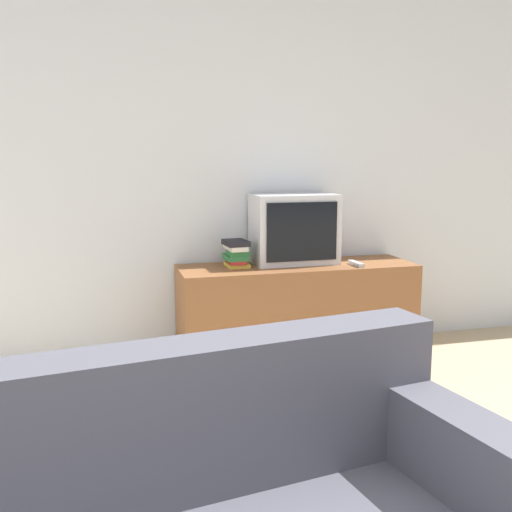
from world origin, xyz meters
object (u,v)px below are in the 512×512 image
(remote_on_stand, at_px, (356,264))
(television, at_px, (294,229))
(tv_stand, at_px, (297,311))
(book_stack, at_px, (236,253))

(remote_on_stand, bearing_deg, television, 150.86)
(tv_stand, xyz_separation_m, remote_on_stand, (0.35, -0.12, 0.32))
(television, relative_size, book_stack, 2.38)
(tv_stand, distance_m, remote_on_stand, 0.49)
(tv_stand, bearing_deg, television, 89.40)
(television, distance_m, remote_on_stand, 0.45)
(television, distance_m, book_stack, 0.42)
(television, xyz_separation_m, remote_on_stand, (0.35, -0.20, -0.21))
(book_stack, bearing_deg, television, 4.51)
(remote_on_stand, bearing_deg, book_stack, 167.52)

